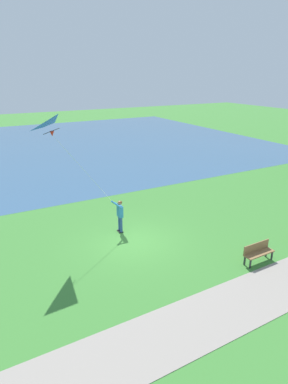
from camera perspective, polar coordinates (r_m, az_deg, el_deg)
ground_plane at (r=16.46m, az=-1.83°, el=-8.57°), size 120.00×120.00×0.00m
lake_water at (r=39.65m, az=-12.85°, el=8.02°), size 36.00×44.00×0.01m
walkway_path at (r=13.49m, az=18.45°, el=-16.82°), size 3.13×32.05×0.02m
person_kite_flyer at (r=17.01m, az=-4.24°, el=-3.71°), size 0.52×0.62×1.83m
flying_kite at (r=14.86m, az=-14.51°, el=10.99°), size 1.85×3.20×4.33m
park_bench_near_walkway at (r=15.44m, az=19.13°, el=-9.68°), size 0.47×1.51×0.88m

